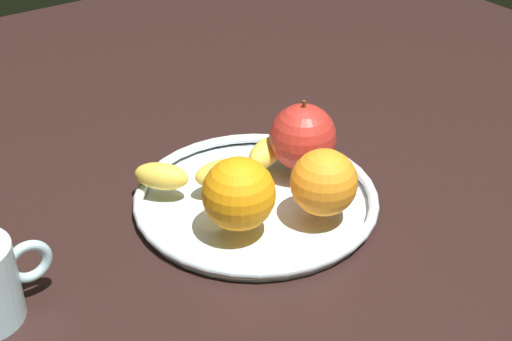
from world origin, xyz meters
TOP-DOWN VIEW (x-y plane):
  - ground_plane at (0.00, 0.00)cm, footprint 156.36×156.36cm
  - fruit_bowl at (0.00, 0.00)cm, footprint 28.45×28.45cm
  - banana at (-1.59, 5.09)cm, footprint 20.41×9.07cm
  - apple at (7.89, 1.54)cm, footprint 8.09×8.09cm
  - orange_front_left at (4.01, -7.16)cm, footprint 7.46×7.46cm
  - orange_front_right at (-5.01, -3.97)cm, footprint 7.95×7.95cm

SIDE VIEW (x-z plane):
  - ground_plane at x=0.00cm, z-range -4.00..0.00cm
  - fruit_bowl at x=0.00cm, z-range 0.02..1.82cm
  - banana at x=-1.59cm, z-range 1.80..4.99cm
  - orange_front_left at x=4.01cm, z-range 1.80..9.26cm
  - orange_front_right at x=-5.01cm, z-range 1.80..9.75cm
  - apple at x=7.89cm, z-range 1.40..10.29cm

